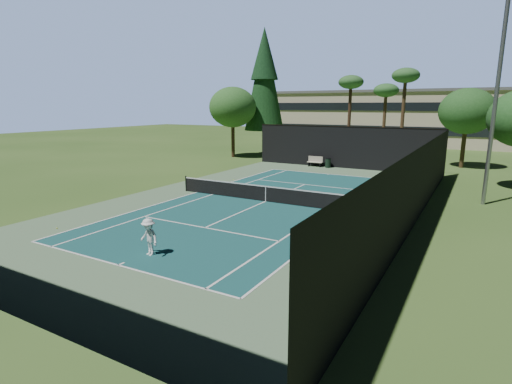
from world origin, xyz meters
TOP-DOWN VIEW (x-y plane):
  - ground at (0.00, 0.00)m, footprint 160.00×160.00m
  - apron_slab at (0.00, 0.00)m, footprint 18.00×32.00m
  - court_surface at (0.00, 0.00)m, footprint 10.97×23.77m
  - court_lines at (0.00, 0.00)m, footprint 11.07×23.87m
  - tennis_net at (0.00, 0.00)m, footprint 12.90×0.10m
  - fence at (0.00, 0.06)m, footprint 18.04×32.05m
  - player at (0.26, -10.47)m, footprint 1.08×0.75m
  - tennis_ball_a at (-6.28, -10.12)m, footprint 0.07×0.07m
  - tennis_ball_b at (-2.47, 3.16)m, footprint 0.08×0.08m
  - tennis_ball_c at (-0.39, 1.20)m, footprint 0.07×0.07m
  - tennis_ball_d at (-5.86, 5.38)m, footprint 0.07×0.07m
  - park_bench at (-2.74, 15.57)m, footprint 1.50×0.45m
  - trash_bin at (-1.36, 15.46)m, footprint 0.56×0.56m
  - pine_tree at (-12.00, 22.00)m, footprint 4.80×4.80m
  - palm_a at (-2.00, 24.00)m, footprint 2.80×2.80m
  - palm_b at (1.50, 26.00)m, footprint 2.80×2.80m
  - palm_c at (4.00, 23.00)m, footprint 2.80×2.80m
  - decid_tree_a at (10.00, 22.00)m, footprint 5.12×5.12m
  - decid_tree_c at (-14.00, 18.00)m, footprint 5.44×5.44m
  - campus_building at (0.00, 45.98)m, footprint 40.50×12.50m
  - light_pole at (12.00, 6.00)m, footprint 0.90×0.25m

SIDE VIEW (x-z plane):
  - ground at x=0.00m, z-range 0.00..0.00m
  - apron_slab at x=0.00m, z-range 0.00..0.01m
  - court_surface at x=0.00m, z-range 0.01..0.02m
  - court_lines at x=0.00m, z-range 0.02..0.02m
  - tennis_ball_d at x=-5.86m, z-range 0.00..0.07m
  - tennis_ball_a at x=-6.28m, z-range 0.00..0.07m
  - tennis_ball_c at x=-0.39m, z-range 0.00..0.07m
  - tennis_ball_b at x=-2.47m, z-range 0.00..0.08m
  - trash_bin at x=-1.36m, z-range 0.01..0.95m
  - park_bench at x=-2.74m, z-range 0.03..1.06m
  - tennis_net at x=0.00m, z-range 0.01..1.11m
  - player at x=0.26m, z-range 0.00..1.54m
  - fence at x=0.00m, z-range -0.01..4.02m
  - campus_building at x=0.00m, z-range 0.06..8.36m
  - decid_tree_a at x=10.00m, z-range 1.61..9.23m
  - decid_tree_c at x=-14.00m, z-range 1.72..9.81m
  - light_pole at x=12.00m, z-range 0.35..12.57m
  - palm_b at x=1.50m, z-range 3.15..11.57m
  - palm_a at x=-2.00m, z-range 3.53..12.85m
  - palm_c at x=4.00m, z-range 3.72..13.49m
  - pine_tree at x=-12.00m, z-range 2.05..17.05m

